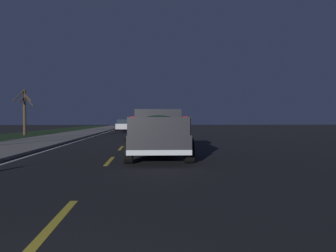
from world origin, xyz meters
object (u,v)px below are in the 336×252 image
object	(u,v)px
sedan_black	(151,128)
sedan_silver	(124,125)
bare_tree_far	(24,111)
pickup_truck	(158,132)

from	to	relation	value
sedan_black	sedan_silver	distance (m)	15.40
bare_tree_far	sedan_black	bearing A→B (deg)	-107.77
pickup_truck	sedan_silver	distance (m)	30.44
pickup_truck	sedan_silver	xyz separation A→B (m)	(30.25, 3.42, -0.20)
sedan_silver	sedan_black	bearing A→B (deg)	-167.09
pickup_truck	sedan_black	distance (m)	15.24
pickup_truck	sedan_silver	size ratio (longest dim) A/B	1.24
bare_tree_far	pickup_truck	bearing A→B (deg)	-147.44
pickup_truck	sedan_black	world-z (taller)	pickup_truck
sedan_silver	pickup_truck	bearing A→B (deg)	-173.55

